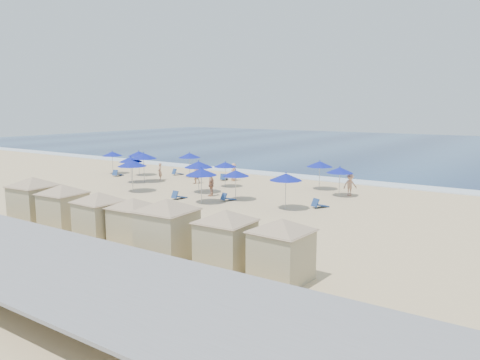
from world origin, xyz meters
name	(u,v)px	position (x,y,z in m)	size (l,w,h in m)	color
ground	(184,202)	(0.00, 0.00, 0.00)	(160.00, 160.00, 0.00)	#D9BC89
ocean	(403,147)	(0.00, 55.00, 0.03)	(160.00, 80.00, 0.06)	navy
surf_line	(289,176)	(0.00, 15.50, 0.04)	(160.00, 2.50, 0.08)	white
trash_bin	(189,224)	(5.41, -5.73, 0.42)	(0.85, 0.85, 0.85)	black
cabana_0	(34,194)	(-3.34, -9.31, 1.69)	(4.71, 4.71, 2.96)	tan
cabana_1	(63,201)	(-0.61, -9.28, 1.58)	(4.38, 4.38, 2.76)	tan
cabana_2	(99,210)	(2.74, -9.52, 1.55)	(4.33, 4.33, 2.71)	tan
cabana_3	(133,215)	(4.80, -9.14, 1.47)	(4.09, 4.09, 2.57)	tan
cabana_4	(167,221)	(7.53, -9.67, 1.70)	(4.72, 4.72, 2.96)	tan
cabana_5	(226,231)	(10.51, -9.32, 1.58)	(4.39, 4.39, 2.75)	tan
cabana_6	(282,242)	(13.13, -9.24, 1.56)	(4.34, 4.34, 2.72)	tan
umbrella_0	(112,154)	(-15.46, 6.78, 2.03)	(2.05, 2.05, 2.34)	#A5A8AD
umbrella_1	(144,156)	(-8.99, 4.85, 2.36)	(2.40, 2.40, 2.73)	#A5A8AD
umbrella_2	(139,154)	(-12.36, 7.44, 2.16)	(2.18, 2.18, 2.49)	#A5A8AD
umbrella_3	(132,163)	(-6.12, 0.84, 2.29)	(2.32, 2.32, 2.65)	#A5A8AD
umbrella_4	(189,155)	(-7.53, 9.41, 2.11)	(2.13, 2.13, 2.43)	#A5A8AD
umbrella_5	(198,164)	(-1.52, 3.50, 2.25)	(2.28, 2.28, 2.59)	#A5A8AD
umbrella_6	(201,172)	(1.20, 0.50, 2.22)	(2.25, 2.25, 2.56)	#A5A8AD
umbrella_7	(225,165)	(-1.44, 6.90, 1.90)	(1.93, 1.93, 2.19)	#A5A8AD
umbrella_8	(236,173)	(2.56, 2.73, 1.97)	(2.00, 2.00, 2.27)	#A5A8AD
umbrella_9	(320,164)	(5.66, 10.19, 2.10)	(2.13, 2.13, 2.43)	#A5A8AD
umbrella_10	(340,170)	(8.17, 8.35, 2.00)	(2.03, 2.03, 2.31)	#A5A8AD
umbrella_11	(286,177)	(7.02, 2.10, 2.16)	(2.19, 2.19, 2.49)	#A5A8AD
umbrella_12	(131,159)	(-9.64, 3.91, 2.09)	(2.12, 2.12, 2.41)	#A5A8AD
beach_chair_0	(117,174)	(-13.77, 5.86, 0.23)	(0.75, 1.27, 0.66)	navy
beach_chair_1	(177,173)	(-9.52, 9.77, 0.23)	(0.79, 1.27, 0.65)	navy
beach_chair_2	(224,178)	(-3.70, 9.74, 0.22)	(0.94, 1.28, 0.64)	navy
beach_chair_3	(178,196)	(-1.16, 0.66, 0.23)	(0.64, 1.24, 0.66)	navy
beach_chair_4	(227,198)	(2.21, 2.14, 0.22)	(0.82, 1.23, 0.62)	navy
beach_chair_5	(319,204)	(8.64, 3.75, 0.23)	(0.98, 1.33, 0.67)	navy
beachgoer_0	(160,172)	(-8.61, 6.47, 0.79)	(0.58, 0.38, 1.58)	tan
beachgoer_1	(195,174)	(-4.68, 6.84, 0.87)	(0.85, 0.66, 1.74)	tan
beachgoer_2	(211,185)	(0.12, 2.98, 0.87)	(1.02, 0.42, 1.74)	tan
beachgoer_3	(350,185)	(8.74, 9.03, 0.84)	(1.09, 0.63, 1.69)	tan
beachgoer_4	(234,172)	(-2.78, 10.05, 0.80)	(0.78, 0.51, 1.60)	tan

